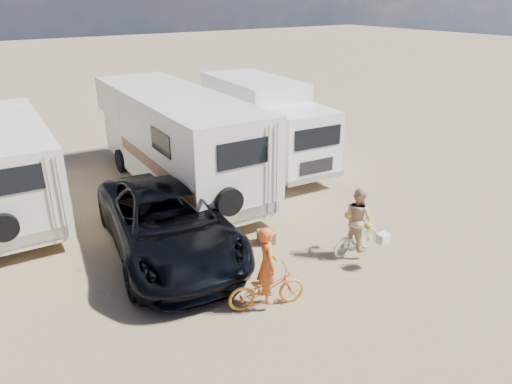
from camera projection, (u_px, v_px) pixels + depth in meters
ground at (298, 273)px, 11.33m from camera, size 140.00×140.00×0.00m
rv_main at (177, 142)px, 15.68m from camera, size 3.00×8.84×3.24m
rv_left at (9, 170)px, 13.86m from camera, size 2.64×6.85×2.80m
box_truck at (266, 125)px, 17.83m from camera, size 2.90×6.73×3.21m
dark_suv at (168, 222)px, 11.96m from camera, size 3.72×6.42×1.68m
bike_man at (267, 288)px, 9.98m from camera, size 1.77×1.06×0.88m
bike_woman at (356, 237)px, 12.05m from camera, size 1.49×0.44×0.89m
rider_man at (267, 272)px, 9.82m from camera, size 0.57×0.71×1.70m
rider_woman at (358, 224)px, 11.91m from camera, size 0.62×0.80×1.62m
bike_parked at (322, 157)px, 18.00m from camera, size 1.62×1.35×0.83m
cooler at (175, 234)px, 12.75m from camera, size 0.59×0.51×0.39m
crate at (266, 237)px, 12.65m from camera, size 0.53×0.53×0.34m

